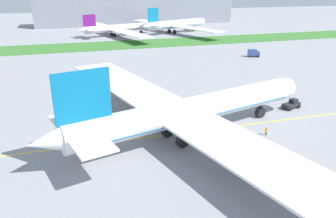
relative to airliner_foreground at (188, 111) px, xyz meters
name	(u,v)px	position (x,y,z in m)	size (l,w,h in m)	color
ground_plane	(196,130)	(2.90, 3.12, -5.46)	(600.00, 600.00, 0.00)	gray
apron_taxi_line	(197,131)	(2.90, 2.32, -5.46)	(280.00, 0.36, 0.01)	yellow
grass_median_strip	(119,45)	(2.90, 104.74, -5.41)	(320.00, 24.00, 0.10)	#38722D
airliner_foreground	(188,111)	(0.00, 0.00, 0.00)	(56.72, 93.50, 16.08)	white
pushback_tug	(292,104)	(29.30, 8.12, -4.45)	(6.40, 3.33, 2.22)	#26262B
ground_crew_wingwalker_port	(266,131)	(15.19, -3.38, -4.46)	(0.57, 0.29, 1.64)	black
ground_crew_marshaller_front	(302,179)	(10.90, -20.01, -4.51)	(0.49, 0.41, 1.57)	black
ground_crew_wingwalker_starboard	(257,181)	(4.07, -18.71, -4.40)	(0.61, 0.31, 1.74)	black
service_truck_fuel_bowser	(253,53)	(50.57, 62.59, -3.89)	(5.07, 3.74, 2.95)	#33478C
parked_airliner_far_right	(117,28)	(6.34, 133.67, -1.30)	(43.62, 72.10, 12.26)	white
parked_airliner_far_outer	(175,24)	(40.46, 134.23, -0.40)	(44.18, 71.85, 14.92)	white
terminal_building	(137,11)	(28.63, 185.49, 3.54)	(136.60, 20.00, 18.00)	gray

